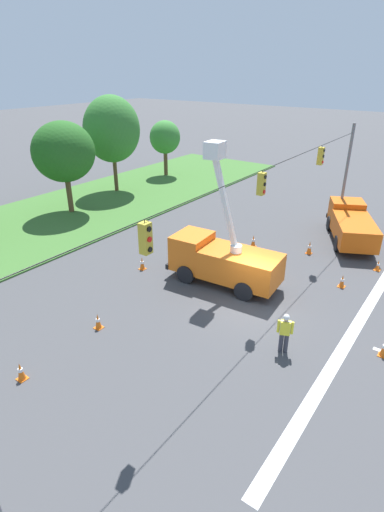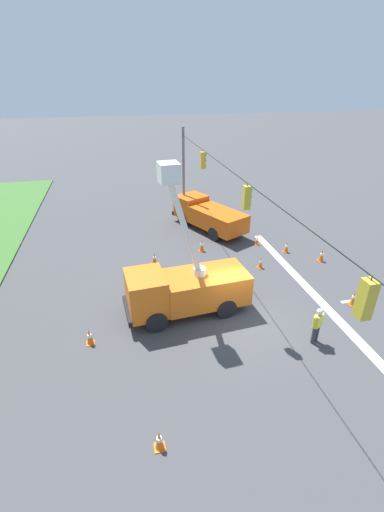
{
  "view_description": "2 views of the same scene",
  "coord_description": "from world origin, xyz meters",
  "px_view_note": "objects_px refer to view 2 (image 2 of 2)",
  "views": [
    {
      "loc": [
        -15.12,
        -7.36,
        10.53
      ],
      "look_at": [
        0.24,
        3.79,
        1.49
      ],
      "focal_mm": 28.0,
      "sensor_mm": 36.0,
      "label": 1
    },
    {
      "loc": [
        -12.49,
        5.1,
        10.34
      ],
      "look_at": [
        2.47,
        1.72,
        2.3
      ],
      "focal_mm": 24.0,
      "sensor_mm": 36.0,
      "label": 2
    }
  ],
  "objects_px": {
    "road_worker": "(317,324)",
    "traffic_cone_lane_edge_b": "(257,240)",
    "traffic_cone_foreground_left": "(261,263)",
    "traffic_cone_mid_right": "(354,298)",
    "traffic_cone_lane_edge_a": "(159,440)",
    "traffic_cone_foreground_right": "(322,255)",
    "utility_truck_support_near": "(208,215)",
    "traffic_cone_mid_left": "(90,337)",
    "traffic_cone_far_left": "(202,245)",
    "utility_truck_bucket_lift": "(185,287)",
    "traffic_cone_near_bucket": "(286,247)",
    "traffic_cone_far_right": "(154,258)"
  },
  "relations": [
    {
      "from": "traffic_cone_lane_edge_b",
      "to": "traffic_cone_far_left",
      "type": "bearing_deg",
      "value": 91.83
    },
    {
      "from": "traffic_cone_mid_left",
      "to": "traffic_cone_far_right",
      "type": "xyz_separation_m",
      "value": [
        6.54,
        -3.64,
        0.02
      ]
    },
    {
      "from": "road_worker",
      "to": "traffic_cone_mid_left",
      "type": "relative_size",
      "value": 2.35
    },
    {
      "from": "traffic_cone_foreground_left",
      "to": "traffic_cone_near_bucket",
      "type": "height_order",
      "value": "traffic_cone_near_bucket"
    },
    {
      "from": "traffic_cone_far_left",
      "to": "traffic_cone_near_bucket",
      "type": "bearing_deg",
      "value": -104.4
    },
    {
      "from": "traffic_cone_far_right",
      "to": "traffic_cone_foreground_left",
      "type": "bearing_deg",
      "value": -106.71
    },
    {
      "from": "traffic_cone_foreground_right",
      "to": "traffic_cone_lane_edge_a",
      "type": "bearing_deg",
      "value": 130.61
    },
    {
      "from": "utility_truck_support_near",
      "to": "traffic_cone_far_left",
      "type": "distance_m",
      "value": 3.88
    },
    {
      "from": "utility_truck_support_near",
      "to": "traffic_cone_far_right",
      "type": "relative_size",
      "value": 8.51
    },
    {
      "from": "traffic_cone_mid_right",
      "to": "traffic_cone_near_bucket",
      "type": "relative_size",
      "value": 1.0
    },
    {
      "from": "traffic_cone_mid_right",
      "to": "traffic_cone_lane_edge_a",
      "type": "relative_size",
      "value": 1.07
    },
    {
      "from": "utility_truck_bucket_lift",
      "to": "traffic_cone_lane_edge_a",
      "type": "xyz_separation_m",
      "value": [
        -6.75,
        2.21,
        -1.1
      ]
    },
    {
      "from": "utility_truck_bucket_lift",
      "to": "utility_truck_support_near",
      "type": "xyz_separation_m",
      "value": [
        9.84,
        -3.8,
        -0.29
      ]
    },
    {
      "from": "traffic_cone_foreground_right",
      "to": "traffic_cone_far_right",
      "type": "height_order",
      "value": "traffic_cone_foreground_right"
    },
    {
      "from": "traffic_cone_near_bucket",
      "to": "traffic_cone_far_right",
      "type": "relative_size",
      "value": 1.0
    },
    {
      "from": "traffic_cone_near_bucket",
      "to": "traffic_cone_far_right",
      "type": "distance_m",
      "value": 8.74
    },
    {
      "from": "utility_truck_bucket_lift",
      "to": "traffic_cone_near_bucket",
      "type": "bearing_deg",
      "value": -58.13
    },
    {
      "from": "traffic_cone_mid_right",
      "to": "traffic_cone_near_bucket",
      "type": "distance_m",
      "value": 6.24
    },
    {
      "from": "road_worker",
      "to": "traffic_cone_far_left",
      "type": "distance_m",
      "value": 10.07
    },
    {
      "from": "utility_truck_support_near",
      "to": "traffic_cone_mid_left",
      "type": "relative_size",
      "value": 8.89
    },
    {
      "from": "traffic_cone_mid_left",
      "to": "traffic_cone_lane_edge_a",
      "type": "xyz_separation_m",
      "value": [
        -5.38,
        -2.29,
        -0.01
      ]
    },
    {
      "from": "traffic_cone_lane_edge_b",
      "to": "traffic_cone_mid_left",
      "type": "bearing_deg",
      "value": 125.41
    },
    {
      "from": "traffic_cone_foreground_left",
      "to": "traffic_cone_mid_right",
      "type": "distance_m",
      "value": 5.56
    },
    {
      "from": "utility_truck_bucket_lift",
      "to": "traffic_cone_foreground_right",
      "type": "relative_size",
      "value": 8.96
    },
    {
      "from": "traffic_cone_mid_left",
      "to": "traffic_cone_near_bucket",
      "type": "relative_size",
      "value": 0.96
    },
    {
      "from": "road_worker",
      "to": "traffic_cone_far_right",
      "type": "distance_m",
      "value": 10.46
    },
    {
      "from": "road_worker",
      "to": "traffic_cone_mid_left",
      "type": "xyz_separation_m",
      "value": [
        2.05,
        9.59,
        -0.63
      ]
    },
    {
      "from": "traffic_cone_lane_edge_b",
      "to": "traffic_cone_far_right",
      "type": "relative_size",
      "value": 0.81
    },
    {
      "from": "utility_truck_bucket_lift",
      "to": "traffic_cone_mid_right",
      "type": "relative_size",
      "value": 9.37
    },
    {
      "from": "traffic_cone_far_left",
      "to": "utility_truck_support_near",
      "type": "bearing_deg",
      "value": -20.86
    },
    {
      "from": "utility_truck_support_near",
      "to": "traffic_cone_far_right",
      "type": "distance_m",
      "value": 6.64
    },
    {
      "from": "traffic_cone_lane_edge_b",
      "to": "utility_truck_bucket_lift",
      "type": "bearing_deg",
      "value": 134.89
    },
    {
      "from": "traffic_cone_foreground_left",
      "to": "traffic_cone_lane_edge_a",
      "type": "relative_size",
      "value": 0.96
    },
    {
      "from": "utility_truck_bucket_lift",
      "to": "traffic_cone_far_right",
      "type": "relative_size",
      "value": 9.37
    },
    {
      "from": "traffic_cone_mid_left",
      "to": "traffic_cone_far_left",
      "type": "bearing_deg",
      "value": -42.22
    },
    {
      "from": "road_worker",
      "to": "traffic_cone_far_right",
      "type": "height_order",
      "value": "road_worker"
    },
    {
      "from": "road_worker",
      "to": "traffic_cone_lane_edge_b",
      "type": "relative_size",
      "value": 2.79
    },
    {
      "from": "traffic_cone_foreground_left",
      "to": "traffic_cone_mid_right",
      "type": "bearing_deg",
      "value": -146.15
    },
    {
      "from": "utility_truck_bucket_lift",
      "to": "traffic_cone_mid_right",
      "type": "bearing_deg",
      "value": -98.83
    },
    {
      "from": "traffic_cone_mid_left",
      "to": "traffic_cone_far_left",
      "type": "xyz_separation_m",
      "value": [
        7.65,
        -6.94,
        0.03
      ]
    },
    {
      "from": "road_worker",
      "to": "traffic_cone_foreground_right",
      "type": "distance_m",
      "value": 8.0
    },
    {
      "from": "traffic_cone_foreground_right",
      "to": "traffic_cone_near_bucket",
      "type": "relative_size",
      "value": 1.05
    },
    {
      "from": "road_worker",
      "to": "traffic_cone_lane_edge_b",
      "type": "bearing_deg",
      "value": -7.85
    },
    {
      "from": "traffic_cone_far_right",
      "to": "traffic_cone_lane_edge_b",
      "type": "bearing_deg",
      "value": -80.37
    },
    {
      "from": "traffic_cone_mid_left",
      "to": "traffic_cone_lane_edge_a",
      "type": "distance_m",
      "value": 5.85
    },
    {
      "from": "traffic_cone_foreground_right",
      "to": "traffic_cone_lane_edge_a",
      "type": "height_order",
      "value": "traffic_cone_foreground_right"
    },
    {
      "from": "traffic_cone_foreground_right",
      "to": "traffic_cone_lane_edge_b",
      "type": "xyz_separation_m",
      "value": [
        3.16,
        3.02,
        -0.11
      ]
    },
    {
      "from": "traffic_cone_foreground_left",
      "to": "traffic_cone_far_left",
      "type": "height_order",
      "value": "traffic_cone_far_left"
    },
    {
      "from": "traffic_cone_foreground_right",
      "to": "traffic_cone_mid_right",
      "type": "xyz_separation_m",
      "value": [
        -4.57,
        0.98,
        -0.02
      ]
    },
    {
      "from": "utility_truck_support_near",
      "to": "traffic_cone_mid_right",
      "type": "bearing_deg",
      "value": -157.22
    }
  ]
}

